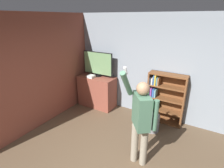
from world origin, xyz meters
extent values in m
cube|color=gray|center=(0.00, 2.75, 1.35)|extent=(7.04, 0.06, 2.70)
cube|color=brown|center=(-2.55, 1.36, 1.35)|extent=(0.06, 4.32, 2.70)
cube|color=brown|center=(-1.89, 2.41, 0.47)|extent=(1.10, 0.53, 0.94)
cylinder|color=black|center=(-1.89, 2.49, 0.95)|extent=(0.22, 0.22, 0.03)
cylinder|color=black|center=(-1.89, 2.49, 0.99)|extent=(0.06, 0.06, 0.05)
cube|color=black|center=(-1.89, 2.49, 1.33)|extent=(0.96, 0.04, 0.66)
cube|color=#6B9360|center=(-1.89, 2.47, 1.33)|extent=(0.93, 0.01, 0.63)
cube|color=white|center=(-1.99, 2.27, 0.97)|extent=(0.19, 0.20, 0.07)
cube|color=brown|center=(-0.32, 2.56, 0.66)|extent=(0.04, 0.28, 1.31)
cube|color=brown|center=(0.56, 2.56, 0.66)|extent=(0.04, 0.28, 1.31)
cube|color=brown|center=(0.12, 2.69, 0.66)|extent=(0.92, 0.01, 1.31)
cube|color=brown|center=(0.12, 2.56, 0.02)|extent=(0.85, 0.28, 0.04)
cube|color=brown|center=(0.12, 2.56, 0.33)|extent=(0.85, 0.28, 0.04)
cube|color=brown|center=(0.12, 2.56, 0.66)|extent=(0.85, 0.28, 0.04)
cube|color=brown|center=(0.12, 2.56, 0.99)|extent=(0.85, 0.28, 0.04)
cube|color=brown|center=(0.12, 2.56, 1.30)|extent=(0.85, 0.28, 0.04)
cube|color=#2D569E|center=(-0.29, 2.53, 0.15)|extent=(0.03, 0.24, 0.26)
cube|color=gold|center=(-0.25, 2.53, 0.12)|extent=(0.04, 0.22, 0.21)
cube|color=#2D569E|center=(-0.21, 2.54, 0.14)|extent=(0.02, 0.25, 0.25)
cube|color=red|center=(-0.17, 2.52, 0.10)|extent=(0.03, 0.22, 0.16)
cube|color=#99663D|center=(-0.29, 2.53, 0.47)|extent=(0.04, 0.22, 0.25)
cube|color=orange|center=(-0.25, 2.54, 0.47)|extent=(0.03, 0.25, 0.24)
cube|color=#5B8E99|center=(-0.20, 2.53, 0.47)|extent=(0.04, 0.22, 0.26)
cube|color=#338447|center=(-0.14, 2.53, 0.44)|extent=(0.04, 0.23, 0.19)
cube|color=#232328|center=(-0.09, 2.51, 0.46)|extent=(0.04, 0.20, 0.23)
cube|color=#338447|center=(-0.05, 2.53, 0.45)|extent=(0.02, 0.23, 0.21)
cube|color=#338447|center=(-0.29, 2.54, 0.76)|extent=(0.03, 0.26, 0.17)
cube|color=#7A3889|center=(-0.24, 2.52, 0.79)|extent=(0.04, 0.20, 0.23)
cube|color=#2D569E|center=(-0.18, 2.52, 0.78)|extent=(0.04, 0.21, 0.21)
cube|color=#5B8E99|center=(-0.13, 2.53, 0.78)|extent=(0.04, 0.23, 0.20)
cube|color=#232328|center=(-0.29, 2.54, 1.09)|extent=(0.04, 0.25, 0.17)
cube|color=beige|center=(-0.24, 2.55, 1.09)|extent=(0.04, 0.26, 0.17)
cube|color=#2D569E|center=(-0.19, 2.53, 1.13)|extent=(0.03, 0.22, 0.25)
cube|color=gold|center=(-0.16, 2.52, 1.14)|extent=(0.03, 0.22, 0.27)
cube|color=#5B8E99|center=(-0.11, 2.55, 1.10)|extent=(0.02, 0.26, 0.20)
cube|color=#99663D|center=(-0.08, 2.54, 1.10)|extent=(0.03, 0.24, 0.20)
cylinder|color=gray|center=(0.00, 0.93, 0.40)|extent=(0.13, 0.13, 0.80)
cylinder|color=gray|center=(0.18, 0.93, 0.40)|extent=(0.13, 0.13, 0.80)
cube|color=#477056|center=(0.09, 0.93, 1.10)|extent=(0.44, 0.47, 0.60)
sphere|color=#9E7556|center=(0.09, 0.93, 1.51)|extent=(0.22, 0.22, 0.22)
cylinder|color=#477056|center=(0.33, 0.93, 1.09)|extent=(0.09, 0.09, 0.55)
cylinder|color=#477056|center=(-0.15, 0.81, 1.58)|extent=(0.09, 0.39, 0.50)
cube|color=white|center=(-0.15, 0.76, 1.82)|extent=(0.04, 0.09, 0.14)
cylinder|color=gray|center=(-0.02, 2.03, 0.21)|extent=(0.34, 0.34, 0.41)
camera|label=1|loc=(0.98, -1.56, 2.59)|focal=28.00mm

